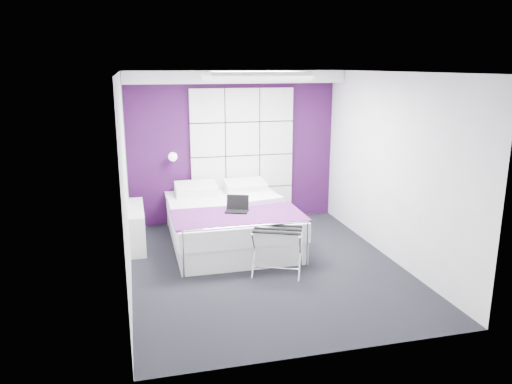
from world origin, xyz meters
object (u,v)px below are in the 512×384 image
at_px(wall_lamp, 173,156).
at_px(bed, 230,223).
at_px(radiator, 137,226).
at_px(nightstand, 179,194).
at_px(luggage_rack, 277,251).
at_px(laptop, 236,207).

distance_m(wall_lamp, bed, 1.56).
bearing_deg(radiator, wall_lamp, 49.90).
relative_size(radiator, nightstand, 2.56).
height_order(wall_lamp, nightstand, wall_lamp).
bearing_deg(luggage_rack, nightstand, 138.50).
relative_size(bed, luggage_rack, 3.58).
bearing_deg(bed, wall_lamp, 126.31).
height_order(wall_lamp, luggage_rack, wall_lamp).
relative_size(wall_lamp, laptop, 0.47).
bearing_deg(laptop, bed, 112.64).
distance_m(bed, luggage_rack, 1.33).
distance_m(bed, laptop, 0.53).
bearing_deg(luggage_rack, bed, 130.09).
distance_m(wall_lamp, radiator, 1.35).
bearing_deg(nightstand, radiator, -135.10).
bearing_deg(bed, radiator, 169.03).
bearing_deg(radiator, luggage_rack, -41.02).
distance_m(luggage_rack, laptop, 1.02).
bearing_deg(wall_lamp, nightstand, -25.88).
bearing_deg(laptop, luggage_rack, -46.29).
xyz_separation_m(bed, nightstand, (-0.68, 0.99, 0.24)).
bearing_deg(luggage_rack, radiator, 162.55).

